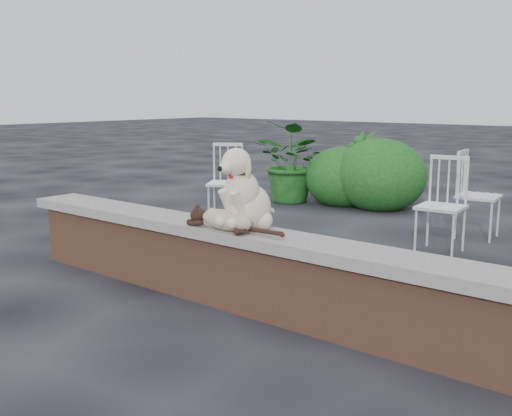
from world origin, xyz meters
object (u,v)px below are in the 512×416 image
Objects in this scene: chair_a at (226,182)px; potted_plant_b at (359,168)px; chair_b at (441,205)px; potted_plant_a at (294,162)px; chair_e at (479,195)px; dog at (249,187)px; cat at (226,219)px.

chair_a is 0.89× the size of potted_plant_b.
chair_b is 3.14m from potted_plant_a.
chair_e is at bearing -25.49° from potted_plant_b.
chair_a is at bearing -87.57° from potted_plant_a.
chair_b is at bearing -27.39° from potted_plant_a.
dog is 0.63× the size of chair_b.
potted_plant_a is at bearing 122.56° from cat.
cat is at bearing -60.60° from potted_plant_a.
chair_e is at bearing 83.60° from dog.
chair_b is 2.66m from potted_plant_b.
potted_plant_a reaches higher than chair_b.
chair_e is 2.95m from chair_a.
potted_plant_b is at bearing 112.37° from dog.
chair_b is 0.80× the size of potted_plant_a.
chair_e is 2.91m from potted_plant_a.
dog reaches higher than potted_plant_b.
dog reaches higher than potted_plant_a.
potted_plant_b reaches higher than chair_b.
potted_plant_a reaches higher than cat.
potted_plant_b is (-1.46, 4.18, -0.35)m from dog.
potted_plant_b is at bearing 58.82° from chair_e.
chair_a is (-2.78, -0.97, 0.00)m from chair_e.
chair_a is (-2.24, 2.25, -0.41)m from dog.
chair_a is 0.80× the size of potted_plant_a.
potted_plant_a is (-2.30, 3.80, -0.29)m from dog.
potted_plant_b is (0.78, 1.93, 0.06)m from chair_a.
dog is at bearing -58.75° from potted_plant_a.
potted_plant_b is at bearing 36.16° from chair_a.
chair_b is at bearing 170.10° from chair_e.
chair_a is at bearing -112.14° from potted_plant_b.
chair_b is 1.00× the size of chair_a.
potted_plant_a is (-0.07, 1.54, 0.12)m from chair_a.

